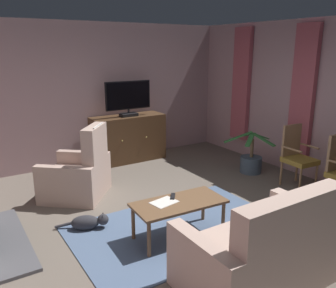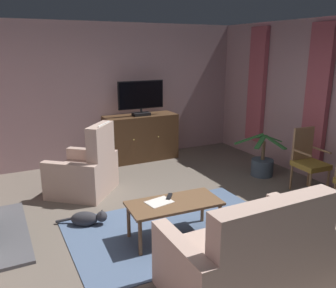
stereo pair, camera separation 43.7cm
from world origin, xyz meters
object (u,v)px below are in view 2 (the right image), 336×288
at_px(coffee_table, 174,206).
at_px(armchair_near_window, 86,172).
at_px(potted_plant_on_hearth_side, 262,165).
at_px(side_chair_beside_plant, 308,159).
at_px(television, 141,97).
at_px(sofa_floral, 250,257).
at_px(cat, 87,218).
at_px(tv_cabinet, 141,139).
at_px(folded_newspaper, 159,202).
at_px(tv_remote, 169,197).

bearing_deg(coffee_table, armchair_near_window, 108.04).
bearing_deg(potted_plant_on_hearth_side, side_chair_beside_plant, -79.73).
xyz_separation_m(television, armchair_near_window, (-1.44, -1.16, -0.95)).
relative_size(television, sofa_floral, 0.61).
xyz_separation_m(sofa_floral, cat, (-1.05, 1.93, -0.24)).
xyz_separation_m(tv_cabinet, potted_plant_on_hearth_side, (1.57, -1.86, -0.25)).
height_order(television, sofa_floral, television).
distance_m(armchair_near_window, side_chair_beside_plant, 3.51).
bearing_deg(television, folded_newspaper, -108.84).
xyz_separation_m(folded_newspaper, side_chair_beside_plant, (2.73, 0.26, 0.06)).
xyz_separation_m(tv_cabinet, coffee_table, (-0.84, -3.05, -0.03)).
distance_m(television, armchair_near_window, 2.08).
bearing_deg(folded_newspaper, tv_remote, 12.49).
distance_m(sofa_floral, side_chair_beside_plant, 2.82).
bearing_deg(side_chair_beside_plant, folded_newspaper, -174.58).
height_order(tv_cabinet, side_chair_beside_plant, side_chair_beside_plant).
xyz_separation_m(tv_cabinet, sofa_floral, (-0.65, -4.22, -0.10)).
relative_size(coffee_table, tv_remote, 6.68).
bearing_deg(potted_plant_on_hearth_side, coffee_table, -153.70).
height_order(tv_cabinet, coffee_table, tv_cabinet).
xyz_separation_m(television, cat, (-1.70, -2.23, -1.19)).
xyz_separation_m(tv_remote, folded_newspaper, (-0.17, -0.07, -0.01)).
relative_size(coffee_table, folded_newspaper, 3.79).
xyz_separation_m(tv_remote, armchair_near_window, (-0.61, 1.69, -0.13)).
distance_m(television, potted_plant_on_hearth_side, 2.64).
xyz_separation_m(coffee_table, sofa_floral, (0.19, -1.16, -0.07)).
bearing_deg(side_chair_beside_plant, coffee_table, -172.52).
xyz_separation_m(coffee_table, folded_newspaper, (-0.16, 0.08, 0.06)).
height_order(tv_cabinet, potted_plant_on_hearth_side, tv_cabinet).
relative_size(tv_cabinet, cat, 2.39).
xyz_separation_m(sofa_floral, side_chair_beside_plant, (2.38, 1.50, 0.19)).
bearing_deg(potted_plant_on_hearth_side, folded_newspaper, -156.58).
relative_size(folded_newspaper, sofa_floral, 0.19).
bearing_deg(tv_remote, coffee_table, 33.00).
bearing_deg(side_chair_beside_plant, sofa_floral, -147.78).
xyz_separation_m(tv_cabinet, folded_newspaper, (-1.00, -2.98, 0.03)).
bearing_deg(potted_plant_on_hearth_side, armchair_near_window, 167.83).
distance_m(coffee_table, armchair_near_window, 1.94).
bearing_deg(folded_newspaper, coffee_table, -36.57).
xyz_separation_m(armchair_near_window, potted_plant_on_hearth_side, (3.01, -0.65, -0.15)).
relative_size(potted_plant_on_hearth_side, cat, 1.34).
xyz_separation_m(television, coffee_table, (-0.84, -3.00, -0.88)).
height_order(coffee_table, side_chair_beside_plant, side_chair_beside_plant).
bearing_deg(cat, sofa_floral, -61.38).
bearing_deg(sofa_floral, television, 81.13).
bearing_deg(television, tv_cabinet, 90.00).
xyz_separation_m(television, side_chair_beside_plant, (1.73, -2.66, -0.76)).
relative_size(armchair_near_window, cat, 2.04).
bearing_deg(cat, armchair_near_window, 76.27).
relative_size(television, tv_remote, 5.52).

